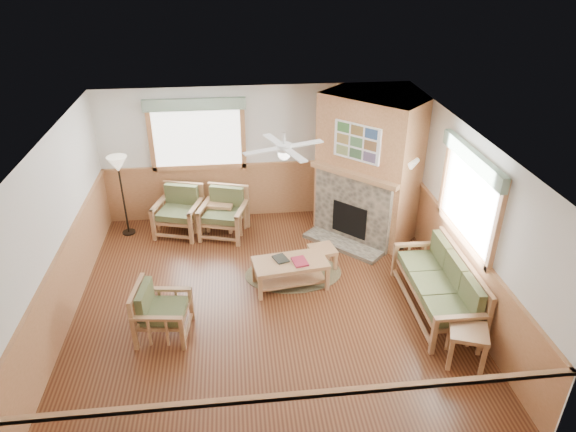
{
  "coord_description": "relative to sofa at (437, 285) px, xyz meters",
  "views": [
    {
      "loc": [
        -0.4,
        -6.54,
        5.08
      ],
      "look_at": [
        0.4,
        0.7,
        1.15
      ],
      "focal_mm": 32.0,
      "sensor_mm": 36.0,
      "label": 1
    }
  ],
  "objects": [
    {
      "name": "book_dark",
      "position": [
        -2.3,
        0.92,
        0.05
      ],
      "size": [
        0.28,
        0.32,
        0.02
      ],
      "primitive_type": "cube",
      "rotation": [
        0.0,
        0.0,
        0.37
      ],
      "color": "black",
      "rests_on": "coffee_table"
    },
    {
      "name": "armchair_back_left",
      "position": [
        -4.1,
        2.85,
        0.0
      ],
      "size": [
        1.01,
        1.01,
        0.91
      ],
      "primitive_type": null,
      "rotation": [
        0.0,
        0.0,
        -0.29
      ],
      "color": "#A2744B",
      "rests_on": "floor"
    },
    {
      "name": "wall_left",
      "position": [
        -5.55,
        0.46,
        0.9
      ],
      "size": [
        0.02,
        6.0,
        2.7
      ],
      "primitive_type": "cube",
      "color": "silver",
      "rests_on": "floor"
    },
    {
      "name": "book_red",
      "position": [
        -2.0,
        0.8,
        0.06
      ],
      "size": [
        0.27,
        0.34,
        0.03
      ],
      "primitive_type": "cube",
      "rotation": [
        0.0,
        0.0,
        0.19
      ],
      "color": "maroon",
      "rests_on": "coffee_table"
    },
    {
      "name": "braided_rug",
      "position": [
        -2.06,
        1.18,
        -0.45
      ],
      "size": [
        1.74,
        1.74,
        0.01
      ],
      "primitive_type": "cylinder",
      "rotation": [
        0.0,
        0.0,
        0.05
      ],
      "color": "brown",
      "rests_on": "floor"
    },
    {
      "name": "wall_back",
      "position": [
        -2.55,
        3.46,
        0.9
      ],
      "size": [
        6.0,
        0.02,
        2.7
      ],
      "primitive_type": "cube",
      "color": "silver",
      "rests_on": "floor"
    },
    {
      "name": "window_right",
      "position": [
        0.41,
        0.26,
        2.08
      ],
      "size": [
        0.16,
        1.9,
        1.5
      ],
      "primitive_type": null,
      "color": "white",
      "rests_on": "wall_right"
    },
    {
      "name": "ceiling",
      "position": [
        -2.55,
        0.46,
        2.25
      ],
      "size": [
        6.0,
        6.0,
        0.01
      ],
      "primitive_type": "cube",
      "color": "white",
      "rests_on": "floor"
    },
    {
      "name": "armchair_back_right",
      "position": [
        -3.23,
        2.67,
        0.0
      ],
      "size": [
        1.02,
        1.02,
        0.91
      ],
      "primitive_type": null,
      "rotation": [
        0.0,
        0.0,
        -0.3
      ],
      "color": "#A2744B",
      "rests_on": "floor"
    },
    {
      "name": "floor_lamp_left",
      "position": [
        -5.1,
        2.93,
        0.35
      ],
      "size": [
        0.43,
        0.43,
        1.61
      ],
      "primitive_type": null,
      "rotation": [
        0.0,
        0.0,
        0.18
      ],
      "color": "black",
      "rests_on": "floor"
    },
    {
      "name": "end_table_chairs",
      "position": [
        -3.28,
        2.95,
        -0.16
      ],
      "size": [
        0.64,
        0.62,
        0.59
      ],
      "primitive_type": null,
      "rotation": [
        0.0,
        0.0,
        -0.24
      ],
      "color": "#A2744B",
      "rests_on": "floor"
    },
    {
      "name": "end_table_sofa",
      "position": [
        0.0,
        -1.14,
        -0.18
      ],
      "size": [
        0.62,
        0.61,
        0.55
      ],
      "primitive_type": null,
      "rotation": [
        0.0,
        0.0,
        -0.35
      ],
      "color": "#A2744B",
      "rests_on": "floor"
    },
    {
      "name": "wall_right",
      "position": [
        0.45,
        0.46,
        0.9
      ],
      "size": [
        0.02,
        6.0,
        2.7
      ],
      "primitive_type": "cube",
      "color": "silver",
      "rests_on": "floor"
    },
    {
      "name": "sofa",
      "position": [
        0.0,
        0.0,
        0.0
      ],
      "size": [
        1.97,
        0.83,
        0.9
      ],
      "primitive_type": null,
      "rotation": [
        0.0,
        0.0,
        -1.58
      ],
      "color": "#A2744B",
      "rests_on": "floor"
    },
    {
      "name": "coffee_table",
      "position": [
        -2.15,
        0.85,
        -0.21
      ],
      "size": [
        1.27,
        0.75,
        0.48
      ],
      "primitive_type": null,
      "rotation": [
        0.0,
        0.0,
        0.13
      ],
      "color": "#A2744B",
      "rests_on": "floor"
    },
    {
      "name": "wall_front",
      "position": [
        -2.55,
        -2.54,
        0.9
      ],
      "size": [
        6.0,
        0.02,
        2.7
      ],
      "primitive_type": "cube",
      "color": "silver",
      "rests_on": "floor"
    },
    {
      "name": "wainscot",
      "position": [
        -2.55,
        0.46,
        0.1
      ],
      "size": [
        6.0,
        6.0,
        1.1
      ],
      "primitive_type": null,
      "color": "#A86F44",
      "rests_on": "floor"
    },
    {
      "name": "ceiling_fan",
      "position": [
        -2.25,
        0.76,
        2.21
      ],
      "size": [
        1.59,
        1.59,
        0.36
      ],
      "primitive_type": null,
      "rotation": [
        0.0,
        0.0,
        0.35
      ],
      "color": "white",
      "rests_on": "ceiling"
    },
    {
      "name": "fireplace",
      "position": [
        -0.5,
        2.51,
        0.9
      ],
      "size": [
        3.11,
        3.11,
        2.7
      ],
      "primitive_type": null,
      "rotation": [
        0.0,
        0.0,
        -0.79
      ],
      "color": "#A86F44",
      "rests_on": "floor"
    },
    {
      "name": "floor",
      "position": [
        -2.55,
        0.46,
        -0.46
      ],
      "size": [
        6.0,
        6.0,
        0.01
      ],
      "primitive_type": "cube",
      "color": "#532B17",
      "rests_on": "ground"
    },
    {
      "name": "footstool",
      "position": [
        -1.52,
        1.36,
        -0.27
      ],
      "size": [
        0.5,
        0.5,
        0.37
      ],
      "primitive_type": null,
      "rotation": [
        0.0,
        0.0,
        0.2
      ],
      "color": "#A2744B",
      "rests_on": "floor"
    },
    {
      "name": "armchair_left",
      "position": [
        -4.09,
        -0.12,
        -0.04
      ],
      "size": [
        0.81,
        0.81,
        0.82
      ],
      "primitive_type": null,
      "rotation": [
        0.0,
        0.0,
        1.45
      ],
      "color": "#A2744B",
      "rests_on": "floor"
    },
    {
      "name": "floor_lamp_right",
      "position": [
        0.0,
        1.87,
        0.43
      ],
      "size": [
        0.51,
        0.51,
        1.76
      ],
      "primitive_type": null,
      "rotation": [
        0.0,
        0.0,
        0.31
      ],
      "color": "black",
      "rests_on": "floor"
    },
    {
      "name": "window_back",
      "position": [
        -3.65,
        3.42,
        2.08
      ],
      "size": [
        1.9,
        0.16,
        1.5
      ],
      "primitive_type": null,
      "color": "white",
      "rests_on": "wall_back"
    }
  ]
}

